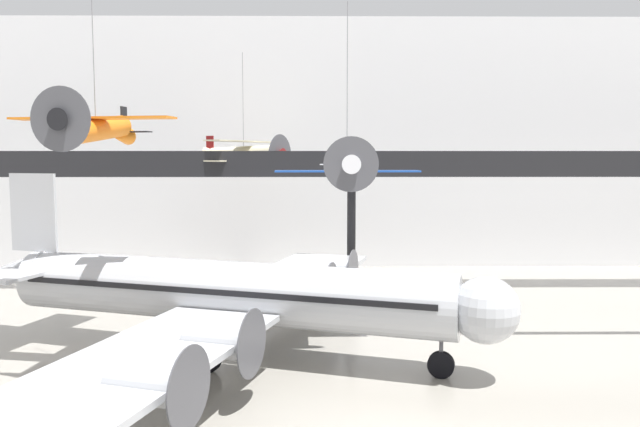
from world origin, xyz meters
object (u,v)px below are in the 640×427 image
suspended_plane_cream_biplane (244,154)px  suspended_plane_orange_highwing (96,128)px  airliner_silver_main (224,293)px  suspended_plane_blue_trainer (347,166)px

suspended_plane_cream_biplane → suspended_plane_orange_highwing: 22.52m
airliner_silver_main → suspended_plane_cream_biplane: bearing=110.7°
airliner_silver_main → suspended_plane_cream_biplane: suspended_plane_cream_biplane is taller
airliner_silver_main → suspended_plane_orange_highwing: (-5.55, -2.85, 8.62)m
suspended_plane_cream_biplane → airliner_silver_main: bearing=-58.5°
suspended_plane_orange_highwing → suspended_plane_cream_biplane: bearing=178.1°
airliner_silver_main → suspended_plane_blue_trainer: bearing=35.5°
suspended_plane_orange_highwing → airliner_silver_main: bearing=127.1°
airliner_silver_main → suspended_plane_cream_biplane: size_ratio=3.43×
airliner_silver_main → suspended_plane_cream_biplane: (-0.98, 19.17, 7.49)m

